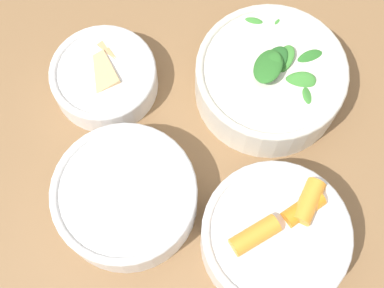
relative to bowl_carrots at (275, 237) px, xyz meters
The scene contains 6 objects.
ground_plane 0.82m from the bowl_carrots, 50.25° to the right, with size 10.00×10.00×0.00m, color #2D2D33.
dining_table 0.22m from the bowl_carrots, 50.25° to the right, with size 1.30×0.90×0.76m.
bowl_carrots is the anchor object (origin of this frame).
bowl_greens 0.20m from the bowl_carrots, 104.29° to the right, with size 0.19×0.19×0.09m.
bowl_beans_hotdog 0.18m from the bowl_carrots, 28.45° to the right, with size 0.17×0.17×0.06m.
bowl_cookies 0.30m from the bowl_carrots, 57.98° to the right, with size 0.14×0.14×0.05m.
Camera 1 is at (0.01, 0.22, 1.41)m, focal length 50.00 mm.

